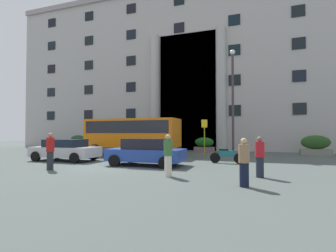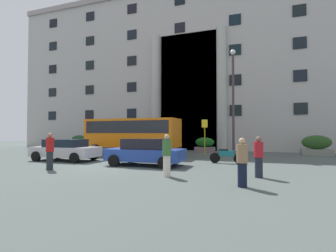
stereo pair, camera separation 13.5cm
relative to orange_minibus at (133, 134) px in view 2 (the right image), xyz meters
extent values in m
cube|color=#49544F|center=(1.52, -5.50, -1.74)|extent=(80.00, 64.00, 0.12)
cube|color=#ABA7A2|center=(1.52, 12.00, 7.17)|extent=(41.61, 9.00, 17.69)
cube|color=black|center=(2.38, 7.56, 4.32)|extent=(5.88, 0.12, 12.00)
cylinder|color=#AFAAA5|center=(-1.06, 7.25, 4.32)|extent=(0.99, 0.99, 12.00)
cylinder|color=#AAACA3|center=(5.81, 7.25, 4.32)|extent=(0.99, 0.99, 12.00)
cube|color=black|center=(-15.12, 7.46, 2.22)|extent=(1.11, 0.08, 1.04)
cube|color=black|center=(-9.57, 7.46, 2.22)|extent=(1.11, 0.08, 1.04)
cube|color=black|center=(-4.03, 7.46, 2.22)|extent=(1.11, 0.08, 1.04)
cube|color=black|center=(7.07, 7.46, 2.22)|extent=(1.11, 0.08, 1.04)
cube|color=black|center=(12.62, 7.46, 2.22)|extent=(1.11, 0.08, 1.04)
cube|color=black|center=(-15.12, 7.46, 5.13)|extent=(1.11, 0.08, 1.04)
cube|color=black|center=(-9.57, 7.46, 5.13)|extent=(1.11, 0.08, 1.04)
cube|color=black|center=(-4.03, 7.46, 5.13)|extent=(1.11, 0.08, 1.04)
cube|color=black|center=(7.07, 7.46, 5.13)|extent=(1.11, 0.08, 1.04)
cube|color=black|center=(12.62, 7.46, 5.13)|extent=(1.11, 0.08, 1.04)
cube|color=black|center=(-15.12, 7.46, 8.05)|extent=(1.11, 0.08, 1.04)
cube|color=black|center=(-9.57, 7.46, 8.05)|extent=(1.11, 0.08, 1.04)
cube|color=black|center=(-4.03, 7.46, 8.05)|extent=(1.11, 0.08, 1.04)
cube|color=black|center=(7.07, 7.46, 8.05)|extent=(1.11, 0.08, 1.04)
cube|color=black|center=(12.62, 7.46, 8.05)|extent=(1.11, 0.08, 1.04)
cube|color=black|center=(-15.12, 7.46, 10.97)|extent=(1.11, 0.08, 1.04)
cube|color=black|center=(-9.57, 7.46, 10.97)|extent=(1.11, 0.08, 1.04)
cube|color=black|center=(-4.03, 7.46, 10.97)|extent=(1.11, 0.08, 1.04)
cube|color=black|center=(1.52, 7.46, 10.97)|extent=(1.11, 0.08, 1.04)
cube|color=black|center=(7.07, 7.46, 10.97)|extent=(1.11, 0.08, 1.04)
cube|color=black|center=(12.62, 7.46, 10.97)|extent=(1.11, 0.08, 1.04)
cube|color=black|center=(-15.12, 7.46, 13.89)|extent=(1.11, 0.08, 1.04)
cube|color=black|center=(-9.57, 7.46, 13.89)|extent=(1.11, 0.08, 1.04)
cube|color=black|center=(-4.03, 7.46, 13.89)|extent=(1.11, 0.08, 1.04)
cube|color=black|center=(1.52, 7.46, 13.89)|extent=(1.11, 0.08, 1.04)
cube|color=orange|center=(-0.01, 0.00, -0.05)|extent=(7.11, 2.41, 2.36)
cube|color=black|center=(-0.01, 0.00, 0.52)|extent=(6.68, 2.44, 0.90)
cube|color=black|center=(3.47, -0.01, 0.32)|extent=(0.07, 2.01, 1.12)
cube|color=#424D4C|center=(-0.01, 0.00, -1.11)|extent=(7.11, 2.45, 0.24)
cylinder|color=black|center=(2.48, 1.19, -1.23)|extent=(0.90, 0.28, 0.90)
cylinder|color=black|center=(2.47, -1.20, -1.23)|extent=(0.90, 0.28, 0.90)
cylinder|color=black|center=(-2.49, 1.20, -1.23)|extent=(0.90, 0.28, 0.90)
cylinder|color=black|center=(-2.50, -1.19, -1.23)|extent=(0.90, 0.28, 0.90)
cylinder|color=#9FA012|center=(5.20, 1.76, -0.32)|extent=(0.08, 0.08, 2.72)
cube|color=yellow|center=(5.20, 1.73, 0.79)|extent=(0.44, 0.03, 0.60)
cube|color=slate|center=(-8.78, 4.74, -1.38)|extent=(1.97, 0.87, 0.60)
ellipsoid|color=#1C4324|center=(-8.78, 4.74, -0.62)|extent=(1.89, 0.78, 0.92)
cube|color=slate|center=(13.35, 5.16, -1.43)|extent=(2.20, 0.83, 0.49)
ellipsoid|color=#25481C|center=(13.35, 5.16, -0.65)|extent=(2.11, 0.75, 1.08)
cube|color=#6D6758|center=(1.11, 4.65, -1.39)|extent=(1.40, 0.72, 0.57)
ellipsoid|color=#165227|center=(1.11, 4.65, -0.73)|extent=(1.35, 0.65, 0.76)
cube|color=#725E5F|center=(4.58, 4.95, -1.42)|extent=(1.75, 0.75, 0.50)
ellipsoid|color=#175419|center=(4.58, 4.95, -0.75)|extent=(1.68, 0.68, 0.84)
cube|color=#223F96|center=(3.25, -4.73, -1.09)|extent=(4.11, 1.96, 0.63)
cube|color=black|center=(3.25, -4.73, -0.50)|extent=(2.23, 1.70, 0.55)
cylinder|color=black|center=(4.62, -3.76, -1.37)|extent=(0.62, 0.21, 0.62)
cylinder|color=black|center=(4.65, -5.66, -1.37)|extent=(0.62, 0.21, 0.62)
cylinder|color=black|center=(1.84, -3.80, -1.37)|extent=(0.62, 0.21, 0.62)
cylinder|color=black|center=(1.87, -5.70, -1.37)|extent=(0.62, 0.21, 0.62)
cube|color=#B3B1B6|center=(-2.51, -4.31, -1.10)|extent=(4.24, 1.91, 0.61)
cube|color=black|center=(-2.51, -4.31, -0.56)|extent=(2.30, 1.66, 0.47)
cylinder|color=black|center=(-1.09, -3.37, -1.37)|extent=(0.62, 0.21, 0.62)
cylinder|color=black|center=(-1.06, -5.21, -1.37)|extent=(0.62, 0.21, 0.62)
cylinder|color=black|center=(-3.95, -3.42, -1.37)|extent=(0.62, 0.21, 0.62)
cylinder|color=black|center=(-3.92, -5.26, -1.37)|extent=(0.62, 0.21, 0.62)
cylinder|color=black|center=(-1.69, -2.50, -1.38)|extent=(0.61, 0.20, 0.60)
cylinder|color=black|center=(-3.14, -2.24, -1.38)|extent=(0.61, 0.22, 0.60)
cube|color=white|center=(-2.42, -2.37, -1.10)|extent=(0.97, 0.40, 0.32)
cube|color=black|center=(-2.59, -2.34, -0.92)|extent=(0.55, 0.29, 0.12)
cylinder|color=#A5A5A8|center=(-1.81, -2.48, -0.80)|extent=(0.12, 0.55, 0.03)
cylinder|color=black|center=(1.48, -2.10, -1.38)|extent=(0.61, 0.24, 0.60)
cylinder|color=black|center=(0.12, -2.43, -1.38)|extent=(0.61, 0.26, 0.60)
cube|color=#424145|center=(0.80, -2.27, -1.10)|extent=(0.93, 0.44, 0.32)
cube|color=black|center=(0.62, -2.31, -0.92)|extent=(0.55, 0.32, 0.12)
cylinder|color=#A5A5A8|center=(1.37, -2.13, -0.80)|extent=(0.16, 0.54, 0.03)
cylinder|color=black|center=(7.97, -2.31, -1.38)|extent=(0.60, 0.11, 0.60)
cylinder|color=black|center=(6.61, -2.33, -1.38)|extent=(0.60, 0.13, 0.60)
cube|color=#14626A|center=(7.29, -2.32, -1.10)|extent=(0.87, 0.25, 0.32)
cube|color=black|center=(7.11, -2.32, -0.92)|extent=(0.52, 0.21, 0.12)
cylinder|color=#A5A5A8|center=(7.86, -2.31, -0.80)|extent=(0.04, 0.55, 0.03)
cylinder|color=black|center=(8.46, -8.57, -1.28)|extent=(0.30, 0.30, 0.79)
cylinder|color=#8E6C4A|center=(8.46, -8.57, -0.58)|extent=(0.36, 0.36, 0.61)
sphere|color=tan|center=(8.46, -8.57, -0.17)|extent=(0.21, 0.21, 0.21)
cylinder|color=#22282D|center=(-0.43, -7.70, -1.24)|extent=(0.30, 0.30, 0.87)
cylinder|color=#AE1715|center=(-0.43, -7.70, -0.47)|extent=(0.36, 0.36, 0.67)
sphere|color=#A26954|center=(-0.43, -7.70, -0.02)|extent=(0.23, 0.23, 0.23)
cylinder|color=#1E2430|center=(8.99, -6.56, -1.28)|extent=(0.30, 0.30, 0.80)
cylinder|color=#AF1922|center=(8.99, -6.56, -0.57)|extent=(0.36, 0.36, 0.62)
sphere|color=brown|center=(8.99, -6.56, -0.15)|extent=(0.21, 0.21, 0.21)
cylinder|color=beige|center=(5.46, -7.53, -1.26)|extent=(0.30, 0.30, 0.84)
cylinder|color=#376831|center=(5.46, -7.53, -0.51)|extent=(0.36, 0.36, 0.65)
sphere|color=tan|center=(5.46, -7.53, -0.07)|extent=(0.22, 0.22, 0.22)
cylinder|color=#3E3236|center=(7.28, 2.33, 2.19)|extent=(0.18, 0.18, 7.73)
sphere|color=white|center=(7.28, 2.33, 6.24)|extent=(0.40, 0.40, 0.40)
camera|label=1|loc=(8.78, -17.21, 0.11)|focal=26.81mm
camera|label=2|loc=(8.91, -17.16, 0.11)|focal=26.81mm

